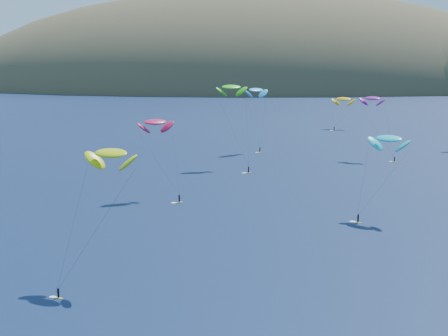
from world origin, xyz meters
name	(u,v)px	position (x,y,z in m)	size (l,w,h in m)	color
island	(272,97)	(39.40, 562.36, -10.74)	(730.00, 300.00, 210.00)	#3D3526
kitesurfer_2	(111,153)	(-9.78, 34.17, 19.89)	(11.84, 12.03, 22.28)	gold
kitesurfer_3	(231,87)	(6.73, 131.22, 24.16)	(11.04, 15.23, 26.76)	gold
kitesurfer_4	(256,90)	(14.86, 159.89, 21.50)	(9.85, 9.20, 24.11)	gold
kitesurfer_5	(389,139)	(40.89, 72.36, 16.93)	(12.17, 9.87, 19.42)	gold
kitesurfer_6	(372,98)	(52.25, 145.80, 19.78)	(11.60, 10.06, 22.02)	gold
kitesurfer_9	(155,122)	(-10.75, 89.93, 18.22)	(11.68, 10.64, 20.68)	gold
kitesurfer_11	(344,99)	(55.75, 225.61, 13.42)	(11.25, 12.33, 16.24)	gold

